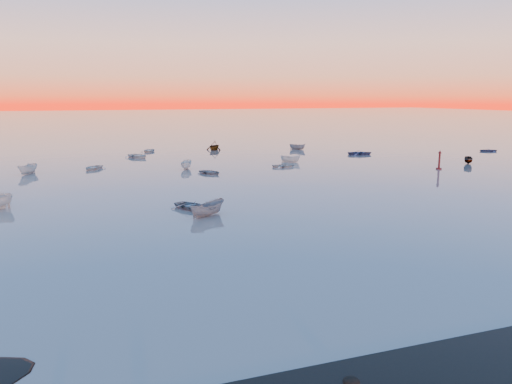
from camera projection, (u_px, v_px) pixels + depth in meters
name	position (u px, v px, depth m)	size (l,w,h in m)	color
ground	(153.00, 143.00, 118.38)	(600.00, 600.00, 0.00)	slate
mud_lobes	(448.00, 316.00, 25.06)	(140.00, 6.00, 0.07)	black
moored_fleet	(199.00, 170.00, 74.95)	(124.00, 58.00, 1.20)	silver
boat_near_left	(191.00, 209.00, 48.97)	(4.02, 1.67, 1.00)	slate
boat_near_center	(207.00, 216.00, 46.15)	(3.99, 1.69, 1.38)	slate
channel_marker	(439.00, 161.00, 75.43)	(0.84, 0.84, 2.98)	#430E0F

